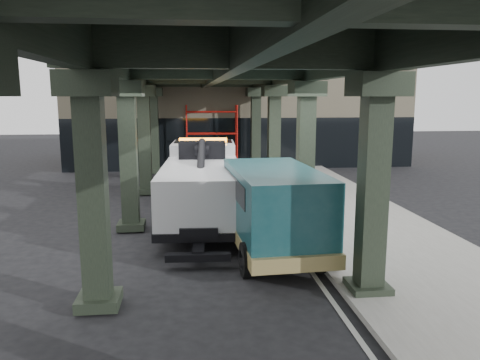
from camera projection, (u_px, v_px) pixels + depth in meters
ground at (237, 245)px, 14.37m from camera, size 90.00×90.00×0.00m
sidewalk at (355, 221)px, 16.80m from camera, size 5.00×40.00×0.15m
lane_stripe at (279, 226)px, 16.51m from camera, size 0.12×38.00×0.01m
viaduct at (218, 67)px, 15.32m from camera, size 7.40×32.00×6.40m
building at (235, 104)px, 33.44m from camera, size 22.00×10.00×8.00m
scaffolding at (212, 137)px, 28.32m from camera, size 3.08×0.88×4.00m
tow_truck at (202, 180)px, 17.34m from camera, size 3.09×9.22×2.98m
towed_van at (271, 206)px, 13.67m from camera, size 2.75×6.26×2.49m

